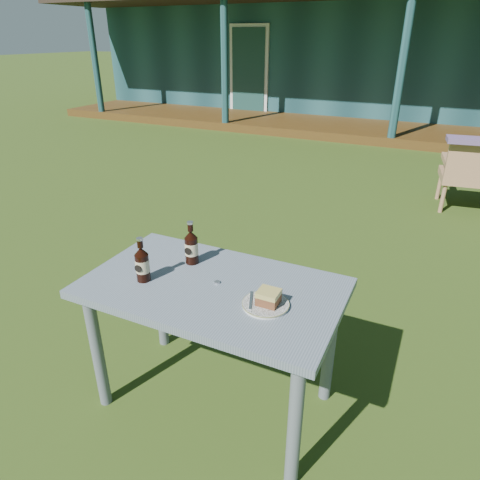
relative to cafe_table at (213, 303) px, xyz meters
The scene contains 10 objects.
ground 1.72m from the cafe_table, 90.00° to the left, with size 80.00×80.00×0.00m, color #334916.
pavilion 11.03m from the cafe_table, 90.00° to the left, with size 15.80×8.30×3.45m.
cafe_table is the anchor object (origin of this frame).
plate 0.32m from the cafe_table, 10.61° to the right, with size 0.20×0.20×0.01m.
cake_slice 0.34m from the cafe_table, ahead, with size 0.09×0.09×0.06m.
fork 0.26m from the cafe_table, 15.91° to the right, with size 0.01×0.14×0.00m, color silver.
cola_bottle_near 0.31m from the cafe_table, 143.96° to the left, with size 0.07×0.07×0.23m.
cola_bottle_far 0.38m from the cafe_table, 161.38° to the right, with size 0.07×0.07×0.22m.
bottle_cap 0.11m from the cafe_table, 56.22° to the left, with size 0.03×0.03×0.01m, color silver.
armchair_left 3.80m from the cafe_table, 72.00° to the left, with size 0.64×0.61×0.78m.
Camera 1 is at (0.85, -3.08, 1.77)m, focal length 32.00 mm.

